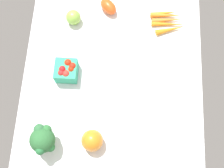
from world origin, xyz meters
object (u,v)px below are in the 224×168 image
object	(u,v)px
roma_tomato	(108,7)
broccoli_head	(43,140)
bell_pepper_orange	(92,141)
berry_basket	(66,71)
carrot_bunch	(168,21)
heirloom_tomato_green	(73,17)

from	to	relation	value
roma_tomato	broccoli_head	world-z (taller)	broccoli_head
broccoli_head	bell_pepper_orange	bearing A→B (deg)	-86.50
roma_tomato	bell_pepper_orange	world-z (taller)	bell_pepper_orange
berry_basket	bell_pepper_orange	distance (cm)	31.01
broccoli_head	bell_pepper_orange	world-z (taller)	broccoli_head
roma_tomato	carrot_bunch	bearing A→B (deg)	36.59
bell_pepper_orange	carrot_bunch	world-z (taller)	bell_pepper_orange
bell_pepper_orange	berry_basket	bearing A→B (deg)	24.75
heirloom_tomato_green	carrot_bunch	xyz separation A→B (cm)	(1.95, -42.37, -2.13)
broccoli_head	carrot_bunch	size ratio (longest dim) A/B	0.80
roma_tomato	berry_basket	distance (cm)	35.81
bell_pepper_orange	heirloom_tomato_green	distance (cm)	55.18
roma_tomato	heirloom_tomato_green	distance (cm)	16.64
berry_basket	broccoli_head	world-z (taller)	broccoli_head
heirloom_tomato_green	berry_basket	bearing A→B (deg)	179.51
berry_basket	roma_tomato	bearing A→B (deg)	-25.47
bell_pepper_orange	broccoli_head	bearing A→B (deg)	93.50
roma_tomato	bell_pepper_orange	size ratio (longest dim) A/B	0.94
bell_pepper_orange	roma_tomato	bearing A→B (deg)	-2.28
berry_basket	bell_pepper_orange	world-z (taller)	bell_pepper_orange
heirloom_tomato_green	carrot_bunch	size ratio (longest dim) A/B	0.41
roma_tomato	berry_basket	xyz separation A→B (cm)	(-32.31, 15.39, 1.31)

